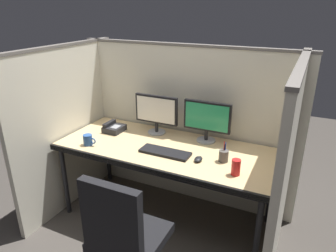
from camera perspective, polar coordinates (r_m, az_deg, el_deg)
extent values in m
plane|color=#423D38|center=(2.89, -3.18, -19.66)|extent=(8.00, 8.00, 0.00)
cube|color=beige|center=(3.06, 3.19, -0.06)|extent=(2.20, 0.05, 1.55)
cube|color=#605B56|center=(2.86, 3.52, 14.73)|extent=(2.21, 0.06, 0.02)
cube|color=beige|center=(3.15, -17.81, -0.49)|extent=(0.05, 1.40, 1.55)
cube|color=#605B56|center=(2.96, -19.58, 13.79)|extent=(0.06, 1.41, 0.02)
cube|color=beige|center=(2.38, 20.76, -8.29)|extent=(0.05, 1.40, 1.55)
cube|color=#605B56|center=(2.12, 23.59, 10.58)|extent=(0.06, 1.41, 0.02)
cube|color=tan|center=(2.71, -0.46, -4.29)|extent=(1.90, 0.80, 0.04)
cube|color=black|center=(2.41, -4.54, -7.96)|extent=(1.90, 0.02, 0.05)
cylinder|color=black|center=(3.11, -18.46, -9.59)|extent=(0.04, 0.04, 0.70)
cylinder|color=black|center=(2.42, 16.13, -19.31)|extent=(0.04, 0.04, 0.70)
cylinder|color=black|center=(3.56, -11.03, -4.71)|extent=(0.04, 0.04, 0.70)
cylinder|color=black|center=(2.97, 18.55, -11.14)|extent=(0.04, 0.04, 0.70)
cube|color=black|center=(2.19, -6.90, -19.75)|extent=(0.44, 0.44, 0.07)
cube|color=black|center=(1.90, -10.45, -16.79)|extent=(0.40, 0.06, 0.48)
cylinder|color=gray|center=(2.99, -2.10, -1.13)|extent=(0.17, 0.17, 0.01)
cylinder|color=black|center=(2.97, -2.11, -0.20)|extent=(0.03, 0.03, 0.09)
cube|color=black|center=(2.91, -2.16, 3.09)|extent=(0.43, 0.03, 0.27)
cube|color=silver|center=(2.90, -2.33, 2.99)|extent=(0.39, 0.01, 0.23)
cylinder|color=gray|center=(2.83, 7.03, -2.63)|extent=(0.17, 0.17, 0.01)
cylinder|color=black|center=(2.81, 7.08, -1.67)|extent=(0.03, 0.03, 0.09)
cube|color=black|center=(2.75, 7.25, 1.78)|extent=(0.43, 0.03, 0.27)
cube|color=#268C59|center=(2.73, 7.13, 1.67)|extent=(0.39, 0.01, 0.23)
cube|color=black|center=(2.58, -0.54, -4.86)|extent=(0.43, 0.15, 0.02)
ellipsoid|color=black|center=(2.47, 5.62, -6.11)|extent=(0.06, 0.10, 0.03)
cylinder|color=#59595B|center=(2.48, 5.78, -5.67)|extent=(0.01, 0.01, 0.01)
cylinder|color=#4C4742|center=(2.48, 10.23, -5.47)|extent=(0.08, 0.08, 0.09)
cylinder|color=red|center=(2.48, 10.27, -4.48)|extent=(0.01, 0.01, 0.16)
cylinder|color=#263FB2|center=(2.47, 10.53, -4.61)|extent=(0.01, 0.01, 0.15)
cylinder|color=black|center=(2.48, 10.38, -4.76)|extent=(0.01, 0.01, 0.14)
cylinder|color=red|center=(2.31, 12.43, -7.45)|extent=(0.07, 0.07, 0.12)
cylinder|color=#264C8C|center=(2.81, -14.60, -2.49)|extent=(0.08, 0.08, 0.09)
torus|color=#264C8C|center=(2.78, -13.67, -2.71)|extent=(0.06, 0.01, 0.06)
cube|color=black|center=(3.06, -9.89, -0.49)|extent=(0.17, 0.19, 0.06)
cube|color=black|center=(3.08, -10.79, 0.46)|extent=(0.04, 0.17, 0.03)
cube|color=gray|center=(3.03, -9.65, -0.12)|extent=(0.07, 0.09, 0.00)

